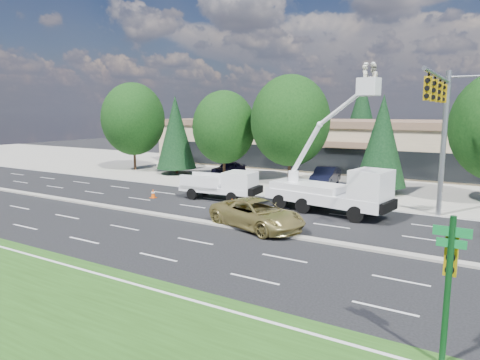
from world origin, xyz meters
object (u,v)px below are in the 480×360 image
Objects in this scene: signal_mast at (442,120)px; bucket_truck at (337,184)px; street_sign_pole at (449,274)px; utility_pickup at (223,188)px; minivan at (257,214)px.

bucket_truck is at bearing -170.19° from signal_mast.
street_sign_pole is 22.03m from utility_pickup.
utility_pickup is at bearing -176.80° from signal_mast.
street_sign_pole is at bearing -82.73° from signal_mast.
bucket_truck reaches higher than signal_mast.
signal_mast is at bearing -35.66° from minivan.
bucket_truck is at bearing 117.85° from street_sign_pole.
street_sign_pole is at bearing -46.93° from utility_pickup.
minivan is at bearing -142.87° from signal_mast.
street_sign_pole is (1.97, -15.45, -3.61)m from signal_mast.
utility_pickup is 8.82m from bucket_truck.
signal_mast reaches higher than utility_pickup.
minivan is (-10.48, 9.00, -1.62)m from street_sign_pole.
bucket_truck is (-7.64, 14.47, -0.45)m from street_sign_pole.
utility_pickup is 8.17m from minivan.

